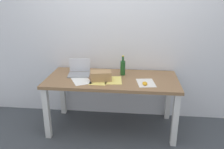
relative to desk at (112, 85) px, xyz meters
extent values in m
plane|color=#42474C|center=(0.00, 0.00, -0.64)|extent=(8.00, 8.00, 0.00)
cube|color=white|center=(0.00, 0.45, 0.66)|extent=(5.20, 0.08, 2.60)
cube|color=olive|center=(0.00, 0.00, 0.07)|extent=(1.72, 0.78, 0.04)
cube|color=silver|center=(-0.80, -0.33, -0.29)|extent=(0.07, 0.07, 0.70)
cube|color=silver|center=(0.80, -0.33, -0.29)|extent=(0.07, 0.07, 0.70)
cube|color=silver|center=(-0.80, 0.33, -0.29)|extent=(0.07, 0.07, 0.70)
cube|color=silver|center=(0.80, 0.33, -0.29)|extent=(0.07, 0.07, 0.70)
cube|color=gray|center=(-0.46, 0.06, 0.10)|extent=(0.31, 0.26, 0.02)
cube|color=white|center=(-0.47, 0.18, 0.21)|extent=(0.29, 0.06, 0.19)
cylinder|color=#1E5123|center=(0.13, 0.14, 0.19)|extent=(0.07, 0.07, 0.20)
cylinder|color=#1E5123|center=(0.13, 0.14, 0.32)|extent=(0.03, 0.03, 0.07)
cylinder|color=gold|center=(0.13, 0.14, 0.36)|extent=(0.03, 0.03, 0.01)
ellipsoid|color=gold|center=(0.42, -0.19, 0.11)|extent=(0.07, 0.11, 0.03)
cube|color=tan|center=(-0.13, -0.09, 0.15)|extent=(0.29, 0.21, 0.12)
cube|color=white|center=(-0.38, -0.14, 0.10)|extent=(0.32, 0.36, 0.00)
cube|color=#F4E06B|center=(0.03, -0.08, 0.10)|extent=(0.24, 0.32, 0.00)
cube|color=#F4E06B|center=(-0.15, -0.12, 0.10)|extent=(0.23, 0.31, 0.00)
cube|color=white|center=(0.44, -0.13, 0.10)|extent=(0.25, 0.32, 0.00)
camera|label=1|loc=(0.30, -2.83, 1.14)|focal=36.88mm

